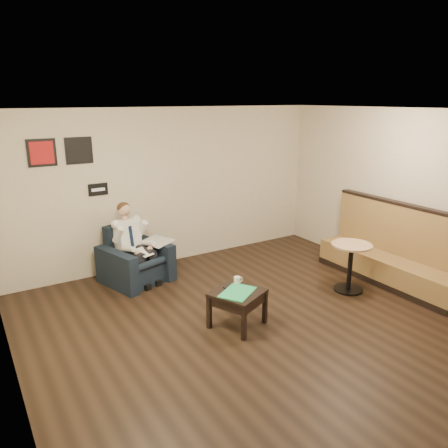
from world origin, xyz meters
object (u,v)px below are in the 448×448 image
side_table (237,308)px  cafe_table (350,267)px  banquette (390,245)px  smartphone (229,286)px  green_folder (238,292)px  armchair (135,255)px  coffee_mug (237,280)px  seated_man (139,247)px

side_table → cafe_table: 2.12m
banquette → cafe_table: bearing=173.4°
smartphone → side_table: bearing=-97.4°
cafe_table → banquette: bearing=-6.6°
side_table → green_folder: bearing=-122.3°
armchair → coffee_mug: armchair is taller
green_folder → banquette: (2.93, -0.06, 0.15)m
banquette → smartphone: bearing=174.6°
smartphone → coffee_mug: bearing=-7.1°
smartphone → banquette: 2.95m
side_table → smartphone: smartphone is taller
green_folder → coffee_mug: 0.28m
side_table → banquette: (2.91, -0.10, 0.40)m
armchair → side_table: (0.61, -2.12, -0.21)m
armchair → smartphone: size_ratio=6.14×
armchair → smartphone: armchair is taller
coffee_mug → side_table: bearing=-122.3°
smartphone → cafe_table: size_ratio=0.20×
smartphone → green_folder: bearing=-104.0°
armchair → side_table: bearing=-90.3°
side_table → cafe_table: (2.12, -0.00, 0.14)m
green_folder → banquette: bearing=-1.2°
cafe_table → coffee_mug: bearing=174.1°
green_folder → coffee_mug: bearing=57.7°
smartphone → banquette: banquette is taller
side_table → coffee_mug: coffee_mug is taller
armchair → banquette: bearing=-48.6°
side_table → coffee_mug: (0.13, 0.20, 0.30)m
side_table → cafe_table: cafe_table is taller
banquette → green_folder: bearing=178.8°
armchair → seated_man: 0.21m
side_table → banquette: banquette is taller
smartphone → cafe_table: bearing=-19.0°
armchair → green_folder: size_ratio=1.91×
coffee_mug → smartphone: 0.16m
seated_man → banquette: bearing=-47.5°
coffee_mug → smartphone: bearing=-173.1°
smartphone → banquette: size_ratio=0.06×
coffee_mug → banquette: bearing=-6.1°
seated_man → cafe_table: (2.69, -2.01, -0.24)m
smartphone → banquette: bearing=-19.5°
coffee_mug → green_folder: bearing=-122.3°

